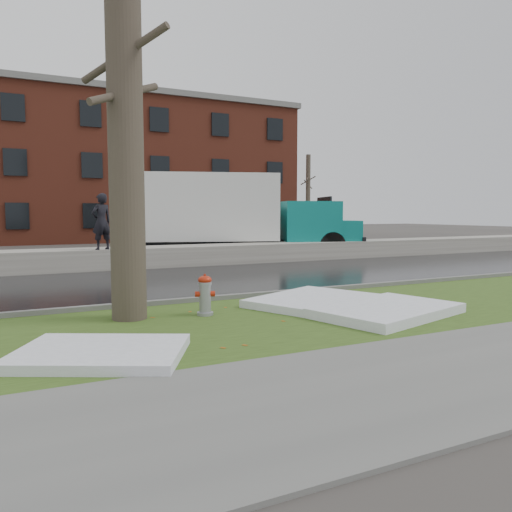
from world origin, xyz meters
name	(u,v)px	position (x,y,z in m)	size (l,w,h in m)	color
ground	(273,306)	(0.00, 0.00, 0.00)	(120.00, 120.00, 0.00)	#47423D
verge	(303,315)	(0.00, -1.25, 0.02)	(60.00, 4.50, 0.04)	#2D4416
sidewalk	(459,370)	(0.00, -5.00, 0.03)	(60.00, 3.00, 0.05)	slate
road	(201,280)	(0.00, 4.50, 0.01)	(60.00, 7.00, 0.03)	black
parking_lot	(136,257)	(0.00, 13.00, 0.01)	(60.00, 9.00, 0.03)	slate
curb	(253,296)	(0.00, 1.00, 0.07)	(60.00, 0.15, 0.14)	slate
snowbank	(162,257)	(0.00, 8.70, 0.38)	(60.00, 1.60, 0.75)	#A7A398
brick_building	(110,173)	(2.00, 30.00, 5.00)	(26.00, 12.00, 10.00)	maroon
bg_tree_right	(308,196)	(16.00, 24.00, 3.33)	(1.40, 1.62, 6.50)	brown
fire_hydrant	(205,293)	(-1.73, -0.45, 0.47)	(0.40, 0.37, 0.80)	gray
tree	(125,98)	(-3.10, -0.13, 4.05)	(1.47, 1.65, 7.97)	brown
box_truck	(237,214)	(4.01, 10.87, 1.95)	(11.03, 5.33, 3.68)	black
worker	(101,222)	(-2.25, 8.10, 1.70)	(0.70, 0.46, 1.91)	black
snow_patch_near	(314,301)	(0.77, -0.43, 0.12)	(2.60, 2.00, 0.16)	white
snow_patch_far	(101,353)	(-4.00, -2.50, 0.11)	(2.20, 1.60, 0.14)	white
snow_patch_side	(387,310)	(1.42, -2.00, 0.13)	(2.80, 1.80, 0.18)	white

